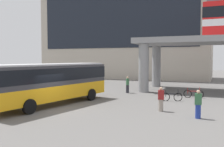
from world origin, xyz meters
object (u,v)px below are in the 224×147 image
bicycle_black (172,97)px  pedestrian_at_kerb (128,85)px  bus_main (51,80)px  pedestrian_waiting_near_stop (161,100)px  pedestrian_near_building (198,105)px  bicycle_red (194,94)px  station_building (126,25)px

bicycle_black → pedestrian_at_kerb: size_ratio=0.98×
bus_main → bicycle_black: 10.18m
pedestrian_at_kerb → pedestrian_waiting_near_stop: (5.26, -7.92, -0.03)m
pedestrian_waiting_near_stop → bicycle_black: bearing=90.8°
pedestrian_near_building → pedestrian_at_kerb: bearing=130.4°
bicycle_red → bicycle_black: 2.96m
bicycle_black → pedestrian_waiting_near_stop: 4.59m
station_building → pedestrian_at_kerb: bearing=-69.4°
bicycle_black → pedestrian_near_building: size_ratio=0.99×
bicycle_red → pedestrian_waiting_near_stop: pedestrian_waiting_near_stop is taller
pedestrian_near_building → pedestrian_waiting_near_stop: pedestrian_near_building is taller
pedestrian_near_building → bus_main: bearing=179.1°
pedestrian_near_building → pedestrian_waiting_near_stop: (-2.53, 1.23, -0.03)m
bus_main → pedestrian_waiting_near_stop: bearing=7.2°
bus_main → bicycle_red: size_ratio=6.32×
bicycle_black → pedestrian_waiting_near_stop: size_ratio=1.02×
bicycle_red → pedestrian_at_kerb: pedestrian_at_kerb is taller
bus_main → pedestrian_at_kerb: bearing=70.8°
station_building → pedestrian_near_building: (15.75, -30.29, -9.26)m
pedestrian_at_kerb → bicycle_black: bearing=-32.7°
station_building → bicycle_red: 28.16m
bicycle_red → bus_main: bearing=-140.4°
station_building → pedestrian_at_kerb: (7.97, -21.14, -9.26)m
station_building → bus_main: size_ratio=2.75×
bus_main → bicycle_black: size_ratio=6.61×
station_building → pedestrian_at_kerb: station_building is taller
pedestrian_at_kerb → pedestrian_waiting_near_stop: size_ratio=1.04×
bicycle_red → pedestrian_near_building: (1.05, -8.33, 0.46)m
pedestrian_at_kerb → pedestrian_near_building: bearing=-49.6°
bus_main → bicycle_black: bus_main is taller
bus_main → pedestrian_at_kerb: bus_main is taller
bus_main → bicycle_red: bearing=39.6°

